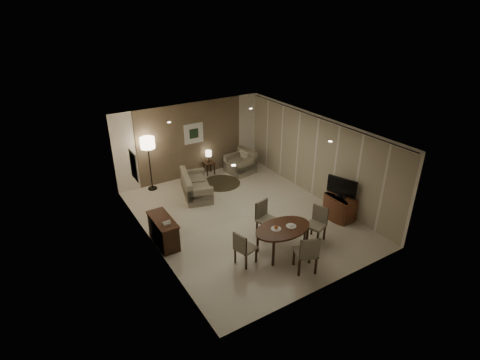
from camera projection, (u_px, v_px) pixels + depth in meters
room_shell at (236, 171)px, 10.88m from camera, size 5.50×7.00×2.70m
taupe_accent at (191, 140)px, 13.24m from camera, size 3.96×0.03×2.70m
curtain_wall at (315, 158)px, 11.86m from camera, size 0.08×6.70×2.58m
curtain_rod at (319, 118)px, 11.28m from camera, size 0.03×6.80×0.03m
art_back_frame at (194, 133)px, 13.16m from camera, size 0.72×0.03×0.72m
art_back_canvas at (194, 134)px, 13.15m from camera, size 0.34×0.01×0.34m
art_left_frame at (134, 166)px, 9.99m from camera, size 0.03×0.60×0.80m
art_left_canvas at (134, 166)px, 9.99m from camera, size 0.01×0.46×0.64m
downlight_nl at (234, 165)px, 7.95m from camera, size 0.10×0.10×0.01m
downlight_nr at (330, 141)px, 9.28m from camera, size 0.10×0.10×0.01m
downlight_fl at (169, 122)px, 10.70m from camera, size 0.10×0.10×0.01m
downlight_fr at (251, 109)px, 12.03m from camera, size 0.10×0.10×0.01m
console_desk at (164, 231)px, 9.82m from camera, size 0.48×1.20×0.75m
telephone at (166, 223)px, 9.41m from camera, size 0.20×0.14×0.09m
tv_cabinet at (340, 207)px, 11.00m from camera, size 0.48×0.90×0.70m
flat_tv at (342, 187)px, 10.70m from camera, size 0.36×0.85×0.60m
dining_table at (282, 240)px, 9.50m from camera, size 1.53×0.96×0.72m
chair_near at (306, 252)px, 8.79m from camera, size 0.64×0.64×1.02m
chair_far at (268, 220)px, 10.08m from camera, size 0.59×0.59×1.01m
chair_left at (246, 247)px, 9.05m from camera, size 0.54×0.54×0.91m
chair_right at (315, 225)px, 9.90m from camera, size 0.59×0.59×0.95m
plate_a at (276, 229)px, 9.29m from camera, size 0.26×0.26×0.02m
plate_b at (291, 226)px, 9.40m from camera, size 0.26×0.26×0.02m
fruit_apple at (276, 227)px, 9.27m from camera, size 0.09×0.09×0.09m
napkin at (291, 225)px, 9.39m from camera, size 0.12×0.08×0.03m
round_rug at (221, 183)px, 13.21m from camera, size 1.35×1.35×0.01m
sofa at (196, 185)px, 12.25m from camera, size 1.79×1.23×0.77m
armchair at (240, 162)px, 13.88m from camera, size 1.01×1.05×0.83m
side_table at (209, 168)px, 13.80m from camera, size 0.37×0.37×0.47m
table_lamp at (209, 156)px, 13.59m from camera, size 0.22×0.22×0.50m
floor_lamp at (150, 164)px, 12.42m from camera, size 0.47×0.47×1.85m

